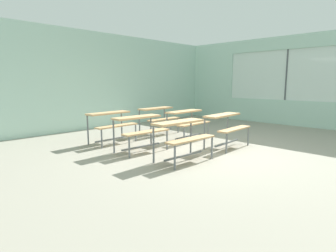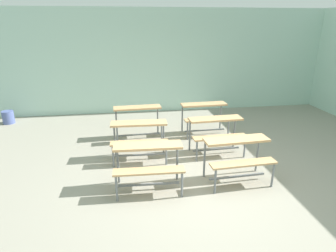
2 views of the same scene
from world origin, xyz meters
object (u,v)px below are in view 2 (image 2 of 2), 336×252
(trash_bin, at_px, (8,117))
(desk_bench_r1c0, at_px, (139,133))
(desk_bench_r0c1, at_px, (238,151))
(desk_bench_r1c1, at_px, (217,128))
(desk_bench_r0c0, at_px, (148,158))
(desk_bench_r2c0, at_px, (138,115))
(desk_bench_r2c1, at_px, (205,112))

(trash_bin, bearing_deg, desk_bench_r1c0, -38.54)
(desk_bench_r0c1, bearing_deg, desk_bench_r1c0, 142.32)
(desk_bench_r0c1, height_order, desk_bench_r1c1, same)
(desk_bench_r0c0, distance_m, desk_bench_r2c0, 2.25)
(desk_bench_r0c1, bearing_deg, trash_bin, 139.70)
(desk_bench_r0c1, height_order, desk_bench_r2c0, same)
(desk_bench_r0c0, distance_m, desk_bench_r1c0, 1.13)
(desk_bench_r0c0, bearing_deg, desk_bench_r0c1, 3.32)
(desk_bench_r1c0, height_order, trash_bin, desk_bench_r1c0)
(desk_bench_r0c1, height_order, desk_bench_r1c0, same)
(desk_bench_r1c0, height_order, desk_bench_r1c1, same)
(desk_bench_r0c0, height_order, desk_bench_r1c0, same)
(trash_bin, bearing_deg, desk_bench_r0c0, -47.78)
(desk_bench_r1c0, distance_m, desk_bench_r1c1, 1.58)
(desk_bench_r0c0, relative_size, desk_bench_r2c0, 1.00)
(desk_bench_r0c1, height_order, desk_bench_r2c1, same)
(desk_bench_r2c0, bearing_deg, desk_bench_r0c0, -91.21)
(desk_bench_r0c1, distance_m, desk_bench_r2c0, 2.71)
(desk_bench_r1c0, relative_size, trash_bin, 3.26)
(desk_bench_r1c1, xyz_separation_m, desk_bench_r2c1, (0.06, 1.13, 0.00))
(trash_bin, bearing_deg, desk_bench_r0c1, -37.37)
(desk_bench_r1c1, xyz_separation_m, trash_bin, (-4.99, 2.68, -0.39))
(desk_bench_r2c0, bearing_deg, desk_bench_r1c0, -94.16)
(trash_bin, bearing_deg, desk_bench_r1c1, -28.21)
(desk_bench_r0c1, relative_size, desk_bench_r1c1, 1.01)
(desk_bench_r0c0, xyz_separation_m, desk_bench_r0c1, (1.51, 0.03, 0.00))
(desk_bench_r0c0, bearing_deg, trash_bin, 134.53)
(desk_bench_r0c1, xyz_separation_m, desk_bench_r2c0, (-1.56, 2.22, 0.00))
(desk_bench_r1c1, height_order, desk_bench_r2c1, same)
(desk_bench_r1c0, distance_m, desk_bench_r2c1, 2.02)
(desk_bench_r1c0, height_order, desk_bench_r2c0, same)
(desk_bench_r0c1, xyz_separation_m, desk_bench_r2c1, (0.05, 2.27, 0.00))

